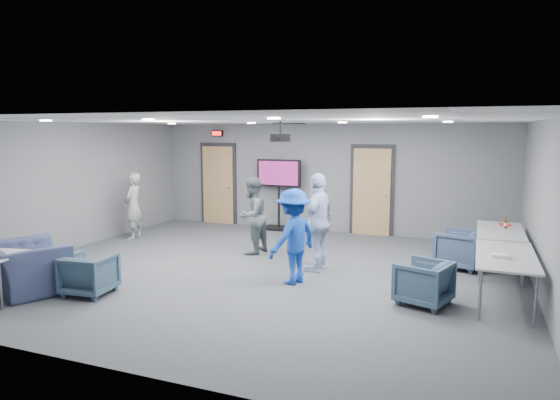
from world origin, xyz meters
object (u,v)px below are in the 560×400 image
at_px(person_a, 133,206).
at_px(chair_right_b, 423,283).
at_px(chair_front_a, 90,274).
at_px(table_right_a, 500,233).
at_px(table_right_b, 506,257).
at_px(person_d, 293,236).
at_px(bottle_right, 506,224).
at_px(tv_stand, 279,190).
at_px(projector, 280,137).
at_px(person_c, 318,222).
at_px(chair_front_b, 28,268).
at_px(person_b, 252,216).
at_px(chair_right_a, 459,249).

xyz_separation_m(person_a, chair_right_b, (6.80, -2.15, -0.45)).
height_order(chair_front_a, table_right_a, table_right_a).
xyz_separation_m(chair_right_b, table_right_a, (1.10, 2.42, 0.36)).
bearing_deg(person_a, table_right_b, 67.32).
xyz_separation_m(person_d, chair_right_b, (2.13, -0.27, -0.47)).
distance_m(chair_front_a, bottle_right, 7.31).
height_order(table_right_a, tv_stand, tv_stand).
relative_size(table_right_a, projector, 4.43).
distance_m(person_a, table_right_a, 7.91).
xyz_separation_m(person_a, person_c, (4.83, -0.98, 0.11)).
relative_size(chair_right_b, chair_front_b, 0.59).
xyz_separation_m(person_b, bottle_right, (4.79, 0.78, 0.02)).
bearing_deg(person_b, projector, 59.51).
relative_size(chair_right_b, bottle_right, 3.12).
distance_m(chair_front_b, tv_stand, 6.43).
height_order(person_d, table_right_b, person_d).
xyz_separation_m(chair_right_b, projector, (-2.66, 1.05, 2.08)).
bearing_deg(chair_right_b, table_right_a, 173.37).
bearing_deg(table_right_a, person_c, 112.12).
xyz_separation_m(chair_front_b, table_right_a, (6.94, 4.13, 0.30)).
bearing_deg(person_d, table_right_b, 115.35).
bearing_deg(projector, table_right_a, 1.91).
height_order(table_right_b, bottle_right, bottle_right).
height_order(person_c, table_right_b, person_c).
height_order(person_d, chair_front_a, person_d).
bearing_deg(tv_stand, person_b, -80.39).
height_order(chair_front_a, chair_front_b, chair_front_b).
relative_size(person_b, chair_front_a, 2.26).
distance_m(person_b, chair_right_a, 4.06).
distance_m(person_b, projector, 2.03).
bearing_deg(table_right_b, tv_stand, 52.71).
relative_size(person_c, tv_stand, 0.99).
height_order(chair_right_a, chair_front_b, chair_front_b).
bearing_deg(person_c, table_right_b, 84.02).
relative_size(chair_right_b, chair_front_a, 1.02).
xyz_separation_m(person_b, projector, (0.95, -0.81, 1.61)).
distance_m(person_b, bottle_right, 4.86).
relative_size(person_b, person_d, 1.00).
bearing_deg(chair_front_a, tv_stand, -104.79).
bearing_deg(projector, table_right_b, -26.13).
relative_size(person_b, chair_right_b, 2.22).
xyz_separation_m(person_a, bottle_right, (7.99, 0.49, 0.03)).
relative_size(person_a, projector, 3.64).
relative_size(chair_front_b, projector, 2.81).
relative_size(person_d, chair_front_b, 1.31).
distance_m(chair_front_a, table_right_b, 6.28).
height_order(chair_front_a, projector, projector).
bearing_deg(bottle_right, tv_stand, 160.99).
bearing_deg(chair_front_b, chair_right_b, -136.74).
distance_m(person_b, person_d, 2.17).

